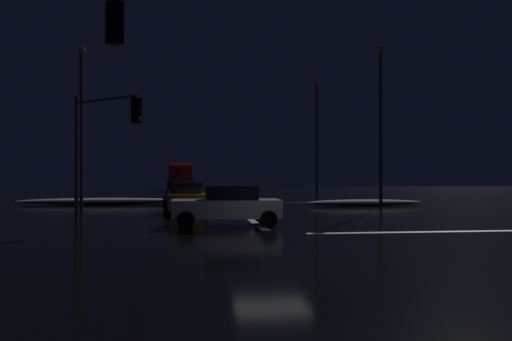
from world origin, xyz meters
TOP-DOWN VIEW (x-y plane):
  - ground at (0.00, 0.00)m, footprint 120.00×120.00m
  - stop_line_north at (0.00, 7.42)m, footprint 0.35×12.63m
  - centre_line_ns at (0.00, 19.02)m, footprint 22.00×0.15m
  - crosswalk_bar_east at (7.52, 0.00)m, footprint 12.63×0.40m
  - snow_bank_left_curb at (-8.22, 18.76)m, footprint 10.94×1.50m
  - snow_bank_right_curb at (8.22, 15.07)m, footprint 7.39×1.50m
  - sedan_orange at (-2.82, 10.21)m, footprint 2.02×4.33m
  - sedan_blue at (-3.15, 16.77)m, footprint 2.02×4.33m
  - sedan_silver at (-3.13, 23.27)m, footprint 2.02×4.33m
  - sedan_black at (-3.32, 29.95)m, footprint 2.02×4.33m
  - sedan_red at (-2.91, 36.63)m, footprint 2.02×4.33m
  - box_truck at (-3.30, 44.32)m, footprint 2.68×8.28m
  - sedan_white_crossing at (-1.27, 3.16)m, footprint 4.33×2.02m
  - traffic_signal_sw at (-6.49, -6.49)m, footprint 3.51×3.51m
  - traffic_signal_nw at (-6.48, 6.48)m, footprint 3.26×3.26m
  - streetlamp_left_near at (-8.52, 13.02)m, footprint 0.44×0.44m
  - streetlamp_right_near at (8.52, 13.02)m, footprint 0.44×0.44m
  - streetlamp_right_far at (8.52, 29.02)m, footprint 0.44×0.44m

SIDE VIEW (x-z plane):
  - ground at x=0.00m, z-range -0.10..0.00m
  - stop_line_north at x=0.00m, z-range 0.00..0.01m
  - centre_line_ns at x=0.00m, z-range 0.00..0.01m
  - crosswalk_bar_east at x=7.52m, z-range 0.00..0.01m
  - snow_bank_right_curb at x=8.22m, z-range 0.00..0.39m
  - snow_bank_left_curb at x=-8.22m, z-range 0.00..0.41m
  - sedan_orange at x=-2.82m, z-range 0.02..1.59m
  - sedan_blue at x=-3.15m, z-range 0.02..1.59m
  - sedan_silver at x=-3.13m, z-range 0.02..1.59m
  - sedan_black at x=-3.32m, z-range 0.02..1.59m
  - sedan_red at x=-2.91m, z-range 0.02..1.59m
  - sedan_white_crossing at x=-1.27m, z-range 0.02..1.59m
  - box_truck at x=-3.30m, z-range 0.17..3.25m
  - traffic_signal_nw at x=-6.48m, z-range 1.08..6.63m
  - traffic_signal_sw at x=-6.49m, z-range 1.28..7.97m
  - streetlamp_left_near at x=-8.52m, z-range 0.69..9.66m
  - streetlamp_right_near at x=8.52m, z-range 0.70..10.27m
  - streetlamp_right_far at x=8.52m, z-range 0.70..10.74m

